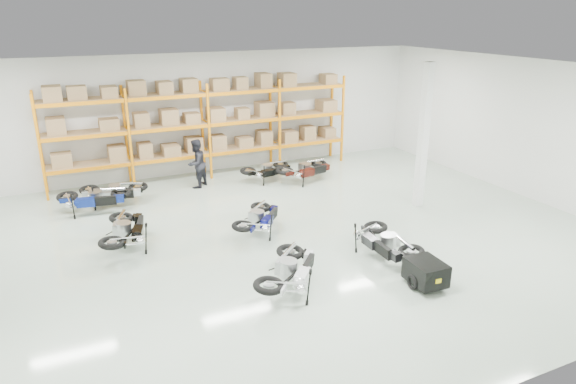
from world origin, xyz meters
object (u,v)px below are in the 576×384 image
moto_back_b (113,188)px  person_back (196,164)px  moto_black_far_left (126,225)px  moto_back_c (268,167)px  moto_silver_left (291,265)px  trailer (426,272)px  moto_back_a (93,194)px  moto_back_d (306,166)px  moto_blue_centre (259,214)px  moto_touring_right (385,237)px

moto_back_b → person_back: person_back is taller
moto_black_far_left → moto_back_c: size_ratio=1.14×
moto_black_far_left → moto_silver_left: bearing=143.5°
moto_black_far_left → trailer: 7.65m
moto_back_a → moto_back_d: bearing=-78.7°
moto_silver_left → moto_back_c: moto_silver_left is taller
moto_back_a → moto_back_c: moto_back_a is taller
moto_silver_left → moto_black_far_left: bearing=-11.2°
trailer → moto_back_a: (-6.32, 8.02, 0.22)m
moto_blue_centre → moto_silver_left: bearing=121.4°
moto_back_b → person_back: (2.91, 0.54, 0.30)m
moto_silver_left → person_back: size_ratio=1.15×
moto_silver_left → moto_back_a: (-3.52, 6.84, -0.02)m
trailer → moto_back_d: size_ratio=0.78×
moto_silver_left → moto_back_d: (3.82, 6.79, -0.03)m
trailer → moto_back_d: (1.02, 7.98, 0.22)m
person_back → moto_back_a: bearing=-24.3°
moto_touring_right → trailer: bearing=-88.2°
moto_blue_centre → trailer: 4.96m
trailer → moto_back_d: 8.04m
moto_silver_left → moto_back_d: size_ratio=1.04×
moto_touring_right → moto_blue_centre: bearing=130.2°
moto_back_a → person_back: size_ratio=1.11×
moto_back_d → person_back: bearing=62.7°
moto_silver_left → moto_back_d: moto_silver_left is taller
moto_back_c → person_back: 2.61m
moto_blue_centre → moto_back_d: 4.82m
moto_silver_left → moto_touring_right: 2.83m
person_back → moto_black_far_left: bearing=13.2°
moto_black_far_left → moto_back_b: moto_black_far_left is taller
trailer → moto_back_b: bearing=126.2°
moto_back_a → moto_back_c: bearing=-72.6°
moto_silver_left → moto_back_d: bearing=-78.4°
moto_back_d → moto_silver_left: bearing=138.6°
moto_touring_right → moto_back_d: bearing=82.7°
person_back → moto_touring_right: bearing=70.7°
moto_touring_right → moto_back_b: (-5.69, 6.87, -0.02)m
moto_blue_centre → moto_silver_left: (-0.56, -3.24, 0.06)m
trailer → person_back: person_back is taller
moto_silver_left → moto_black_far_left: 4.85m
moto_silver_left → person_back: (0.02, 7.82, 0.26)m
moto_back_b → moto_back_c: 5.47m
person_back → moto_back_d: bearing=124.9°
moto_back_d → trailer: bearing=160.7°
moto_back_c → moto_back_b: bearing=81.0°
moto_black_far_left → moto_back_d: size_ratio=1.04×
moto_blue_centre → moto_back_c: (2.03, 4.21, -0.02)m
trailer → moto_back_d: moto_back_d is taller
moto_blue_centre → moto_touring_right: moto_touring_right is taller
moto_blue_centre → trailer: size_ratio=1.21×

